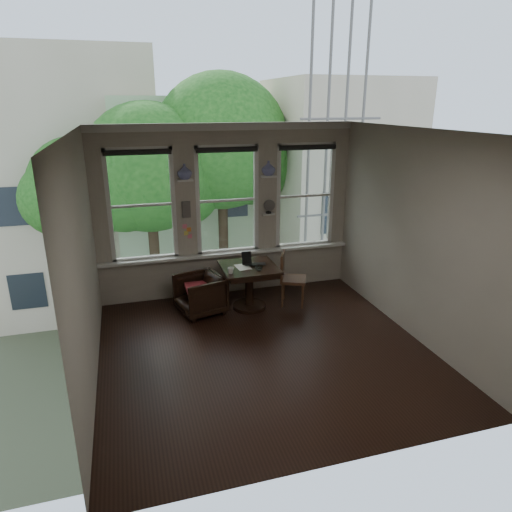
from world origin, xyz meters
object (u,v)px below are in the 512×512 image
object	(u,v)px
laptop	(256,266)
mug	(231,271)
side_chair_right	(293,279)
armchair_left	(200,294)
table	(249,287)

from	to	relation	value
laptop	mug	world-z (taller)	mug
side_chair_right	laptop	world-z (taller)	side_chair_right
armchair_left	laptop	bearing A→B (deg)	70.26
table	armchair_left	distance (m)	0.83
table	armchair_left	world-z (taller)	table
armchair_left	mug	size ratio (longest dim) A/B	6.94
armchair_left	side_chair_right	world-z (taller)	side_chair_right
table	mug	size ratio (longest dim) A/B	8.68
side_chair_right	mug	xyz separation A→B (m)	(-1.14, -0.19, 0.34)
laptop	table	bearing A→B (deg)	169.19
table	laptop	distance (m)	0.40
laptop	mug	xyz separation A→B (m)	(-0.47, -0.20, 0.03)
table	mug	bearing A→B (deg)	-146.93
side_chair_right	armchair_left	bearing A→B (deg)	110.73
armchair_left	side_chair_right	xyz separation A→B (m)	(1.60, -0.09, 0.13)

